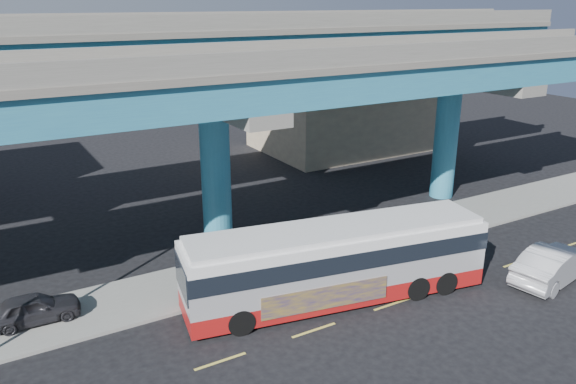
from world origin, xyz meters
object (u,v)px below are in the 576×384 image
transit_bus (337,260)px  parked_car (33,308)px  sedan (554,264)px  stop_sign (346,227)px

transit_bus → parked_car: 12.41m
transit_bus → sedan: (9.59, -3.65, -1.02)m
sedan → parked_car: sedan is taller
parked_car → sedan: bearing=-109.1°
transit_bus → parked_car: size_ratio=3.80×
sedan → stop_sign: (-7.04, 6.51, 0.98)m
transit_bus → sedan: transit_bus is taller
sedan → transit_bus: bearing=58.5°
sedan → stop_sign: 9.64m
transit_bus → stop_sign: 3.83m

